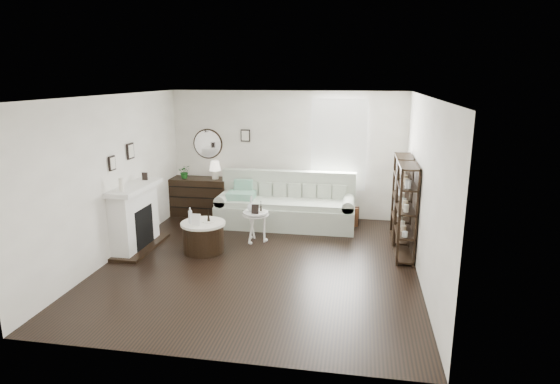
% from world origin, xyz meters
% --- Properties ---
extents(room, '(5.50, 5.50, 5.50)m').
position_xyz_m(room, '(0.73, 2.70, 1.60)').
color(room, black).
rests_on(room, ground).
extents(fireplace, '(0.50, 1.40, 1.84)m').
position_xyz_m(fireplace, '(-2.32, 0.30, 0.54)').
color(fireplace, white).
rests_on(fireplace, ground).
extents(shelf_unit_far, '(0.30, 0.80, 1.60)m').
position_xyz_m(shelf_unit_far, '(2.33, 1.55, 0.80)').
color(shelf_unit_far, black).
rests_on(shelf_unit_far, ground).
extents(shelf_unit_near, '(0.30, 0.80, 1.60)m').
position_xyz_m(shelf_unit_near, '(2.33, 0.65, 0.80)').
color(shelf_unit_near, black).
rests_on(shelf_unit_near, ground).
extents(sofa, '(2.78, 0.96, 1.08)m').
position_xyz_m(sofa, '(0.09, 2.09, 0.36)').
color(sofa, '#B7C2AD').
rests_on(sofa, ground).
extents(quilt, '(0.57, 0.48, 0.14)m').
position_xyz_m(quilt, '(-0.82, 1.95, 0.63)').
color(quilt, '#268B68').
rests_on(quilt, sofa).
extents(suitcase, '(0.58, 0.22, 0.38)m').
position_xyz_m(suitcase, '(1.28, 2.30, 0.19)').
color(suitcase, brown).
rests_on(suitcase, ground).
extents(dresser, '(1.24, 0.53, 0.83)m').
position_xyz_m(dresser, '(-1.88, 2.47, 0.41)').
color(dresser, black).
rests_on(dresser, ground).
extents(table_lamp, '(0.26, 0.26, 0.39)m').
position_xyz_m(table_lamp, '(-1.52, 2.47, 1.03)').
color(table_lamp, beige).
rests_on(table_lamp, dresser).
extents(potted_plant, '(0.32, 0.30, 0.29)m').
position_xyz_m(potted_plant, '(-2.20, 2.42, 0.97)').
color(potted_plant, '#164F17').
rests_on(potted_plant, dresser).
extents(drum_table, '(0.77, 0.77, 0.53)m').
position_xyz_m(drum_table, '(-1.09, 0.34, 0.27)').
color(drum_table, black).
rests_on(drum_table, ground).
extents(pedestal_table, '(0.48, 0.48, 0.58)m').
position_xyz_m(pedestal_table, '(-0.30, 0.98, 0.53)').
color(pedestal_table, white).
rests_on(pedestal_table, ground).
extents(eiffel_drum, '(0.14, 0.14, 0.21)m').
position_xyz_m(eiffel_drum, '(-1.00, 0.40, 0.64)').
color(eiffel_drum, black).
rests_on(eiffel_drum, drum_table).
extents(bottle_drum, '(0.06, 0.06, 0.28)m').
position_xyz_m(bottle_drum, '(-1.28, 0.26, 0.67)').
color(bottle_drum, silver).
rests_on(bottle_drum, drum_table).
extents(card_frame_drum, '(0.16, 0.06, 0.20)m').
position_xyz_m(card_frame_drum, '(-1.14, 0.15, 0.64)').
color(card_frame_drum, white).
rests_on(card_frame_drum, drum_table).
extents(eiffel_ped, '(0.11, 0.11, 0.17)m').
position_xyz_m(eiffel_ped, '(-0.21, 1.01, 0.67)').
color(eiffel_ped, black).
rests_on(eiffel_ped, pedestal_table).
extents(flask_ped, '(0.15, 0.15, 0.29)m').
position_xyz_m(flask_ped, '(-0.38, 1.00, 0.72)').
color(flask_ped, silver).
rests_on(flask_ped, pedestal_table).
extents(card_frame_ped, '(0.13, 0.06, 0.17)m').
position_xyz_m(card_frame_ped, '(-0.28, 0.86, 0.67)').
color(card_frame_ped, black).
rests_on(card_frame_ped, pedestal_table).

